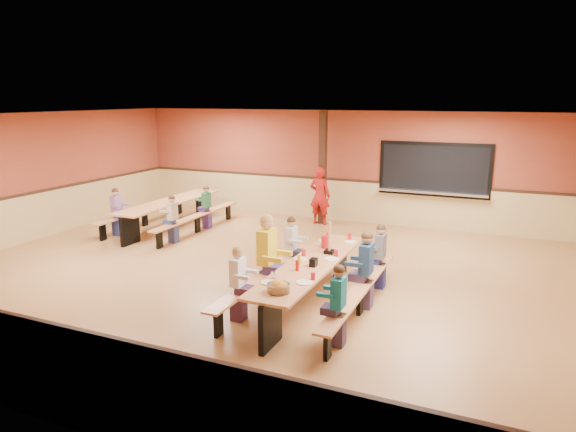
% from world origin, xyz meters
% --- Properties ---
extents(ground, '(12.00, 12.00, 0.00)m').
position_xyz_m(ground, '(0.00, 0.00, 0.00)').
color(ground, olive).
rests_on(ground, ground).
extents(room_envelope, '(12.04, 10.04, 3.02)m').
position_xyz_m(room_envelope, '(0.00, 0.00, 0.69)').
color(room_envelope, brown).
rests_on(room_envelope, ground).
extents(kitchen_pass_through, '(2.78, 0.28, 1.38)m').
position_xyz_m(kitchen_pass_through, '(2.60, 4.96, 1.49)').
color(kitchen_pass_through, black).
rests_on(kitchen_pass_through, ground).
extents(structural_post, '(0.18, 0.18, 3.00)m').
position_xyz_m(structural_post, '(-0.20, 4.40, 1.50)').
color(structural_post, black).
rests_on(structural_post, ground).
extents(cafeteria_table_main, '(1.91, 3.70, 0.74)m').
position_xyz_m(cafeteria_table_main, '(1.56, -1.00, 0.53)').
color(cafeteria_table_main, '#BA764A').
rests_on(cafeteria_table_main, ground).
extents(cafeteria_table_second, '(1.91, 3.70, 0.74)m').
position_xyz_m(cafeteria_table_second, '(-3.59, 2.25, 0.53)').
color(cafeteria_table_second, '#BA764A').
rests_on(cafeteria_table_second, ground).
extents(seated_child_white_left, '(0.35, 0.28, 1.16)m').
position_xyz_m(seated_child_white_left, '(0.73, -1.95, 0.58)').
color(seated_child_white_left, white).
rests_on(seated_child_white_left, ground).
extents(seated_adult_yellow, '(0.48, 0.39, 1.43)m').
position_xyz_m(seated_adult_yellow, '(0.73, -0.94, 0.72)').
color(seated_adult_yellow, yellow).
rests_on(seated_adult_yellow, ground).
extents(seated_child_grey_left, '(0.35, 0.29, 1.17)m').
position_xyz_m(seated_child_grey_left, '(0.73, 0.10, 0.59)').
color(seated_child_grey_left, silver).
rests_on(seated_child_grey_left, ground).
extents(seated_child_teal_right, '(0.34, 0.28, 1.15)m').
position_xyz_m(seated_child_teal_right, '(2.38, -2.13, 0.57)').
color(seated_child_teal_right, '#136D89').
rests_on(seated_child_teal_right, ground).
extents(seated_child_navy_right, '(0.39, 0.32, 1.26)m').
position_xyz_m(seated_child_navy_right, '(2.38, -0.70, 0.63)').
color(seated_child_navy_right, navy).
rests_on(seated_child_navy_right, ground).
extents(seated_child_char_right, '(0.34, 0.28, 1.16)m').
position_xyz_m(seated_child_char_right, '(2.38, 0.26, 0.58)').
color(seated_child_char_right, '#4F535A').
rests_on(seated_child_char_right, ground).
extents(seated_child_purple_sec, '(0.35, 0.28, 1.16)m').
position_xyz_m(seated_child_purple_sec, '(-4.42, 1.22, 0.58)').
color(seated_child_purple_sec, '#835991').
rests_on(seated_child_purple_sec, ground).
extents(seated_child_green_sec, '(0.32, 0.26, 1.10)m').
position_xyz_m(seated_child_green_sec, '(-2.77, 2.70, 0.55)').
color(seated_child_green_sec, '#2A6A46').
rests_on(seated_child_green_sec, ground).
extents(seated_child_tan_sec, '(0.32, 0.26, 1.11)m').
position_xyz_m(seated_child_tan_sec, '(-2.77, 1.23, 0.56)').
color(seated_child_tan_sec, '#AC9C89').
rests_on(seated_child_tan_sec, ground).
extents(standing_woman, '(0.57, 0.38, 1.55)m').
position_xyz_m(standing_woman, '(-0.23, 4.30, 0.78)').
color(standing_woman, '#A71613').
rests_on(standing_woman, ground).
extents(punch_pitcher, '(0.16, 0.16, 0.22)m').
position_xyz_m(punch_pitcher, '(1.48, -0.11, 0.85)').
color(punch_pitcher, red).
rests_on(punch_pitcher, cafeteria_table_main).
extents(chip_bowl, '(0.32, 0.32, 0.15)m').
position_xyz_m(chip_bowl, '(1.60, -2.37, 0.81)').
color(chip_bowl, orange).
rests_on(chip_bowl, cafeteria_table_main).
extents(napkin_dispenser, '(0.10, 0.14, 0.13)m').
position_xyz_m(napkin_dispenser, '(1.65, -1.14, 0.80)').
color(napkin_dispenser, black).
rests_on(napkin_dispenser, cafeteria_table_main).
extents(condiment_mustard, '(0.06, 0.06, 0.17)m').
position_xyz_m(condiment_mustard, '(1.41, -1.18, 0.82)').
color(condiment_mustard, yellow).
rests_on(condiment_mustard, cafeteria_table_main).
extents(condiment_ketchup, '(0.06, 0.06, 0.17)m').
position_xyz_m(condiment_ketchup, '(1.49, -1.44, 0.82)').
color(condiment_ketchup, '#B2140F').
rests_on(condiment_ketchup, cafeteria_table_main).
extents(table_paddle, '(0.16, 0.16, 0.56)m').
position_xyz_m(table_paddle, '(1.65, -0.40, 0.88)').
color(table_paddle, black).
rests_on(table_paddle, cafeteria_table_main).
extents(place_settings, '(0.65, 3.30, 0.11)m').
position_xyz_m(place_settings, '(1.56, -1.00, 0.80)').
color(place_settings, beige).
rests_on(place_settings, cafeteria_table_main).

